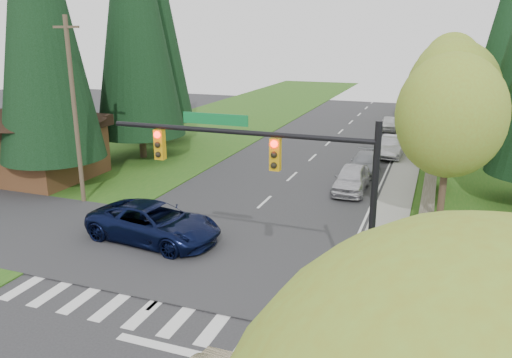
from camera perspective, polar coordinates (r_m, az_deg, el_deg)
The scene contains 27 objects.
grass_east at distance 31.11m, azimuth 27.24°, elevation -2.49°, with size 14.00×110.00×0.06m, color #225416.
grass_west at distance 37.72m, azimuth -15.63°, elevation 1.84°, with size 14.00×110.00×0.06m, color #225416.
cross_street at distance 21.54m, azimuth -5.76°, elevation -8.77°, with size 120.00×8.00×0.10m, color #28282B.
sidewalk_east at distance 32.77m, azimuth 16.30°, elevation -0.32°, with size 1.80×80.00×0.13m, color gray.
curb_east at distance 32.83m, azimuth 14.83°, elevation -0.18°, with size 0.20×80.00×0.13m, color gray.
stone_wall_north at distance 40.41m, azimuth 19.66°, elevation 2.90°, with size 0.70×40.00×0.70m, color #4C4438.
traffic_signal at distance 15.19m, azimuth 2.80°, elevation 0.52°, with size 8.70×0.37×6.80m.
brown_building at distance 34.60m, azimuth -23.55°, elevation 5.08°, with size 8.40×8.40×5.40m.
utility_pole at distance 28.43m, azimuth -20.02°, elevation 7.36°, with size 1.60×0.24×10.00m.
decid_tree_0 at distance 23.71m, azimuth 21.36°, elevation 6.71°, with size 4.80×4.80×8.37m.
decid_tree_1 at distance 30.63m, azimuth 21.54°, elevation 9.04°, with size 5.20×5.20×8.80m.
decid_tree_2 at distance 37.58m, azimuth 21.18°, elevation 10.45°, with size 5.00×5.00×8.82m.
decid_tree_3 at distance 44.58m, azimuth 21.26°, elevation 10.88°, with size 5.00×5.00×8.55m.
decid_tree_4 at distance 51.53m, azimuth 21.41°, elevation 11.92°, with size 5.40×5.40×9.18m.
decid_tree_5 at distance 58.55m, azimuth 21.12°, elevation 11.84°, with size 4.80×4.80×8.30m.
decid_tree_6 at distance 65.52m, azimuth 21.24°, elevation 12.50°, with size 5.20×5.20×8.86m.
conifer_w_a at distance 32.01m, azimuth -23.72°, elevation 18.09°, with size 6.12×6.12×19.80m.
conifer_w_b at distance 36.95m, azimuth -22.65°, elevation 16.24°, with size 5.44×5.44×17.80m.
conifer_w_c at distance 37.72m, azimuth -13.84°, elevation 19.26°, with size 6.46×6.46×20.80m.
conifer_w_e at distance 43.82m, azimuth -11.48°, elevation 17.63°, with size 5.78×5.78×18.80m.
conifer_e_c at distance 57.68m, azimuth 26.53°, elevation 14.94°, with size 5.10×5.10×16.80m.
suv_navy at distance 23.07m, azimuth -11.57°, elevation -4.94°, with size 2.88×6.24×1.73m, color black.
parked_car_a at distance 30.15m, azimuth 10.87°, elevation 0.03°, with size 1.84×4.58×1.56m, color #B8B8BD.
parked_car_b at distance 34.54m, azimuth 12.33°, elevation 1.81°, with size 1.81×4.46×1.29m, color gray.
parked_car_c at distance 39.46m, azimuth 15.33°, elevation 3.61°, with size 1.64×4.70×1.55m, color #A0A0A5.
parked_car_d at distance 50.16m, azimuth 14.93°, elevation 6.15°, with size 1.56×3.88×1.32m, color silver.
parked_car_e at distance 57.89m, azimuth 16.78°, elevation 7.29°, with size 1.75×4.29×1.25m, color #B5B5BA.
Camera 1 is at (8.74, -9.44, 9.15)m, focal length 35.00 mm.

